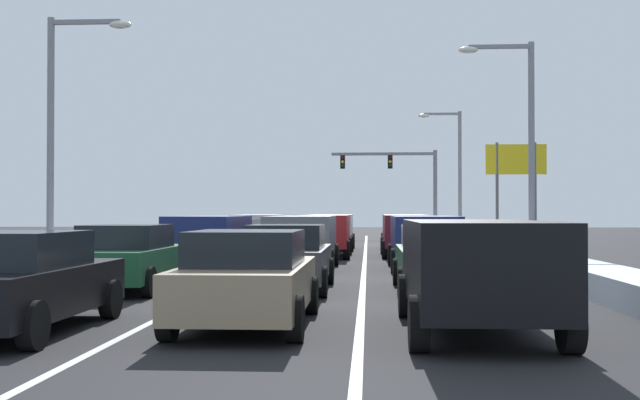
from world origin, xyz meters
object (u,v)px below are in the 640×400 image
object	(u,v)px
suv_black_right_lane_nearest	(476,265)
sedan_tan_center_lane_nearest	(248,278)
suv_maroon_right_lane_fourth	(408,231)
sedan_black_left_lane_nearest	(18,281)
sedan_charcoal_center_lane_second	(287,257)
street_lamp_right_mid	(454,163)
sedan_green_left_lane_second	(128,257)
sedan_green_right_lane_second	(440,258)
suv_navy_right_lane_third	(424,237)
suv_white_left_lane_fifth	(258,229)
suv_red_center_lane_fourth	(324,232)
suv_silver_center_lane_fifth	(331,228)
suv_navy_left_lane_third	(210,237)
suv_gray_center_lane_third	(302,237)
street_lamp_right_near	(521,130)
suv_white_right_lane_fifth	(404,228)
sedan_maroon_left_lane_fourth	(236,238)
traffic_light_gantry	(402,174)
street_lamp_left_mid	(62,118)
roadside_sign_right	(516,170)

from	to	relation	value
suv_black_right_lane_nearest	sedan_tan_center_lane_nearest	world-z (taller)	suv_black_right_lane_nearest
suv_maroon_right_lane_fourth	sedan_black_left_lane_nearest	size ratio (longest dim) A/B	1.09
suv_black_right_lane_nearest	sedan_charcoal_center_lane_second	xyz separation A→B (m)	(-3.46, 6.21, -0.25)
street_lamp_right_mid	sedan_green_left_lane_second	bearing A→B (deg)	-109.02
sedan_green_right_lane_second	street_lamp_right_mid	size ratio (longest dim) A/B	0.56
sedan_green_right_lane_second	suv_navy_right_lane_third	distance (m)	6.89
suv_white_left_lane_fifth	street_lamp_right_mid	bearing A→B (deg)	50.00
suv_black_right_lane_nearest	suv_white_left_lane_fifth	bearing A→B (deg)	105.21
suv_red_center_lane_fourth	suv_silver_center_lane_fifth	bearing A→B (deg)	89.85
sedan_black_left_lane_nearest	street_lamp_right_mid	size ratio (longest dim) A/B	0.56
suv_maroon_right_lane_fourth	suv_black_right_lane_nearest	bearing A→B (deg)	-90.00
suv_navy_left_lane_third	street_lamp_right_mid	distance (m)	26.64
suv_gray_center_lane_third	street_lamp_right_near	xyz separation A→B (m)	(7.44, 3.52, 3.68)
sedan_tan_center_lane_nearest	suv_red_center_lane_fourth	world-z (taller)	suv_red_center_lane_fourth
sedan_tan_center_lane_nearest	suv_white_right_lane_fifth	bearing A→B (deg)	82.17
sedan_green_left_lane_second	sedan_maroon_left_lane_fourth	distance (m)	12.98
sedan_black_left_lane_nearest	suv_white_left_lane_fifth	size ratio (longest dim) A/B	0.92
suv_white_right_lane_fifth	suv_white_left_lane_fifth	bearing A→B (deg)	-162.19
sedan_tan_center_lane_nearest	traffic_light_gantry	world-z (taller)	traffic_light_gantry
sedan_maroon_left_lane_fourth	street_lamp_left_mid	distance (m)	8.93
suv_maroon_right_lane_fourth	suv_navy_left_lane_third	world-z (taller)	same
roadside_sign_right	traffic_light_gantry	bearing A→B (deg)	111.12
suv_silver_center_lane_fifth	street_lamp_right_near	bearing A→B (deg)	-52.77
suv_white_right_lane_fifth	suv_navy_left_lane_third	xyz separation A→B (m)	(-6.72, -14.15, 0.00)
sedan_green_right_lane_second	traffic_light_gantry	bearing A→B (deg)	88.77
suv_silver_center_lane_fifth	street_lamp_right_near	size ratio (longest dim) A/B	0.63
suv_red_center_lane_fourth	traffic_light_gantry	world-z (taller)	traffic_light_gantry
suv_black_right_lane_nearest	suv_gray_center_lane_third	world-z (taller)	same
suv_red_center_lane_fourth	suv_navy_left_lane_third	distance (m)	7.56
sedan_charcoal_center_lane_second	suv_gray_center_lane_third	distance (m)	6.58
suv_red_center_lane_fourth	street_lamp_right_mid	size ratio (longest dim) A/B	0.61
suv_gray_center_lane_third	suv_white_right_lane_fifth	bearing A→B (deg)	74.87
suv_white_right_lane_fifth	suv_gray_center_lane_third	distance (m)	14.62
sedan_black_left_lane_nearest	suv_white_left_lane_fifth	xyz separation A→B (m)	(0.11, 25.07, 0.25)
suv_navy_right_lane_third	suv_navy_left_lane_third	size ratio (longest dim) A/B	1.00
sedan_green_right_lane_second	suv_gray_center_lane_third	xyz separation A→B (m)	(-3.68, 6.72, 0.25)
suv_gray_center_lane_third	sedan_maroon_left_lane_fourth	world-z (taller)	suv_gray_center_lane_third
suv_black_right_lane_nearest	traffic_light_gantry	xyz separation A→B (m)	(0.84, 44.82, 3.48)
sedan_charcoal_center_lane_second	suv_black_right_lane_nearest	bearing A→B (deg)	-60.88
suv_gray_center_lane_third	roadside_sign_right	xyz separation A→B (m)	(9.94, 17.98, 3.00)
suv_gray_center_lane_third	street_lamp_left_mid	distance (m)	8.33
suv_navy_left_lane_third	suv_navy_right_lane_third	bearing A→B (deg)	1.72
suv_navy_left_lane_third	roadside_sign_right	size ratio (longest dim) A/B	0.89
suv_red_center_lane_fourth	street_lamp_right_mid	bearing A→B (deg)	68.09
street_lamp_right_near	street_lamp_right_mid	world-z (taller)	street_lamp_right_mid
sedan_black_left_lane_nearest	suv_white_right_lane_fifth	bearing A→B (deg)	75.67
suv_red_center_lane_fourth	sedan_maroon_left_lane_fourth	world-z (taller)	suv_red_center_lane_fourth
suv_red_center_lane_fourth	roadside_sign_right	xyz separation A→B (m)	(9.63, 11.18, 3.00)
suv_maroon_right_lane_fourth	suv_white_right_lane_fifth	world-z (taller)	same
suv_black_right_lane_nearest	street_lamp_left_mid	distance (m)	16.88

